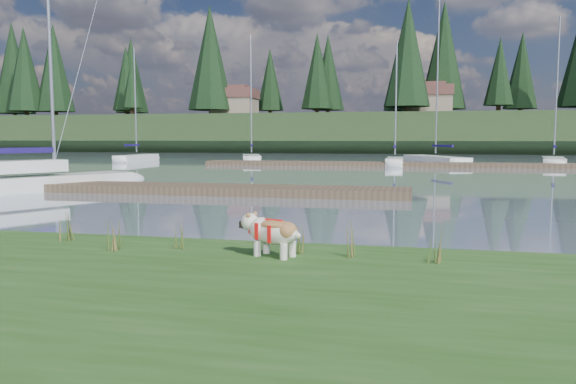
# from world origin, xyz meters

# --- Properties ---
(ground) EXTENTS (200.00, 200.00, 0.00)m
(ground) POSITION_xyz_m (0.00, 30.00, 0.00)
(ground) COLOR #7C8CA5
(ground) RESTS_ON ground
(ridge) EXTENTS (200.00, 20.00, 5.00)m
(ridge) POSITION_xyz_m (0.00, 73.00, 2.50)
(ridge) COLOR #1F3218
(ridge) RESTS_ON ground
(bulldog) EXTENTS (0.99, 0.62, 0.58)m
(bulldog) POSITION_xyz_m (2.11, -2.59, 0.71)
(bulldog) COLOR silver
(bulldog) RESTS_ON bank
(sailboat_main) EXTENTS (5.31, 8.16, 12.06)m
(sailboat_main) POSITION_xyz_m (-9.66, 9.12, 0.42)
(sailboat_main) COLOR silver
(sailboat_main) RESTS_ON ground
(dock_near) EXTENTS (16.00, 2.00, 0.30)m
(dock_near) POSITION_xyz_m (-4.00, 9.00, 0.15)
(dock_near) COLOR #4C3D2C
(dock_near) RESTS_ON ground
(dock_far) EXTENTS (26.00, 2.20, 0.30)m
(dock_far) POSITION_xyz_m (2.00, 30.00, 0.15)
(dock_far) COLOR #4C3D2C
(dock_far) RESTS_ON ground
(sailboat_bg_0) EXTENTS (1.33, 6.60, 9.72)m
(sailboat_bg_0) POSITION_xyz_m (-19.12, 34.48, 0.33)
(sailboat_bg_0) COLOR silver
(sailboat_bg_0) RESTS_ON ground
(sailboat_bg_1) EXTENTS (3.40, 7.11, 10.58)m
(sailboat_bg_1) POSITION_xyz_m (-9.44, 35.75, 0.33)
(sailboat_bg_1) COLOR silver
(sailboat_bg_1) RESTS_ON ground
(sailboat_bg_2) EXTENTS (1.21, 5.84, 9.00)m
(sailboat_bg_2) POSITION_xyz_m (2.70, 31.91, 0.34)
(sailboat_bg_2) COLOR silver
(sailboat_bg_2) RESTS_ON ground
(sailboat_bg_3) EXTENTS (5.47, 9.04, 13.29)m
(sailboat_bg_3) POSITION_xyz_m (5.38, 36.39, 0.32)
(sailboat_bg_3) COLOR silver
(sailboat_bg_3) RESTS_ON ground
(sailboat_bg_4) EXTENTS (2.80, 7.42, 10.81)m
(sailboat_bg_4) POSITION_xyz_m (14.17, 34.76, 0.33)
(sailboat_bg_4) COLOR silver
(sailboat_bg_4) RESTS_ON ground
(weed_0) EXTENTS (0.17, 0.14, 0.54)m
(weed_0) POSITION_xyz_m (-0.33, -2.69, 0.58)
(weed_0) COLOR #475B23
(weed_0) RESTS_ON bank
(weed_1) EXTENTS (0.17, 0.14, 0.43)m
(weed_1) POSITION_xyz_m (0.60, -2.38, 0.53)
(weed_1) COLOR #475B23
(weed_1) RESTS_ON bank
(weed_2) EXTENTS (0.17, 0.14, 0.54)m
(weed_2) POSITION_xyz_m (3.22, -2.42, 0.57)
(weed_2) COLOR #475B23
(weed_2) RESTS_ON bank
(weed_3) EXTENTS (0.17, 0.14, 0.54)m
(weed_3) POSITION_xyz_m (-1.46, -2.20, 0.58)
(weed_3) COLOR #475B23
(weed_3) RESTS_ON bank
(weed_4) EXTENTS (0.17, 0.14, 0.53)m
(weed_4) POSITION_xyz_m (2.48, -2.32, 0.57)
(weed_4) COLOR #475B23
(weed_4) RESTS_ON bank
(weed_5) EXTENTS (0.17, 0.14, 0.52)m
(weed_5) POSITION_xyz_m (4.35, -2.53, 0.57)
(weed_5) COLOR #475B23
(weed_5) RESTS_ON bank
(mud_lip) EXTENTS (60.00, 0.50, 0.14)m
(mud_lip) POSITION_xyz_m (0.00, -1.60, 0.07)
(mud_lip) COLOR #33281C
(mud_lip) RESTS_ON ground
(conifer_0) EXTENTS (5.72, 5.72, 14.15)m
(conifer_0) POSITION_xyz_m (-55.00, 67.00, 12.64)
(conifer_0) COLOR #382619
(conifer_0) RESTS_ON ridge
(conifer_1) EXTENTS (4.40, 4.40, 11.30)m
(conifer_1) POSITION_xyz_m (-40.00, 71.00, 11.28)
(conifer_1) COLOR #382619
(conifer_1) RESTS_ON ridge
(conifer_2) EXTENTS (6.60, 6.60, 16.05)m
(conifer_2) POSITION_xyz_m (-25.00, 68.00, 13.54)
(conifer_2) COLOR #382619
(conifer_2) RESTS_ON ridge
(conifer_3) EXTENTS (4.84, 4.84, 12.25)m
(conifer_3) POSITION_xyz_m (-10.00, 72.00, 11.74)
(conifer_3) COLOR #382619
(conifer_3) RESTS_ON ridge
(conifer_4) EXTENTS (6.16, 6.16, 15.10)m
(conifer_4) POSITION_xyz_m (3.00, 66.00, 13.09)
(conifer_4) COLOR #382619
(conifer_4) RESTS_ON ridge
(conifer_5) EXTENTS (3.96, 3.96, 10.35)m
(conifer_5) POSITION_xyz_m (15.00, 70.00, 10.83)
(conifer_5) COLOR #382619
(conifer_5) RESTS_ON ridge
(house_0) EXTENTS (6.30, 5.30, 4.65)m
(house_0) POSITION_xyz_m (-22.00, 70.00, 7.31)
(house_0) COLOR gray
(house_0) RESTS_ON ridge
(house_1) EXTENTS (6.30, 5.30, 4.65)m
(house_1) POSITION_xyz_m (6.00, 71.00, 7.31)
(house_1) COLOR gray
(house_1) RESTS_ON ridge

